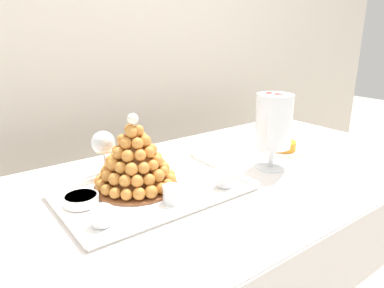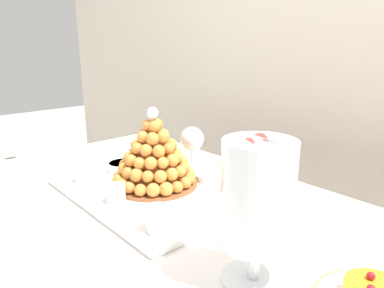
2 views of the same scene
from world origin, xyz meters
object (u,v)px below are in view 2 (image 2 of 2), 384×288
object	(u,v)px
dessert_cup_mid_left	(116,194)
creme_brulee_ramekin	(122,166)
serving_tray	(145,193)
dessert_cup_centre	(158,220)
macaron_goblet	(257,196)
croquembouche	(154,156)
dessert_cup_left	(83,174)
wine_glass	(192,140)

from	to	relation	value
dessert_cup_mid_left	creme_brulee_ramekin	distance (m)	0.26
serving_tray	dessert_cup_centre	size ratio (longest dim) A/B	9.46
dessert_cup_centre	macaron_goblet	xyz separation A→B (m)	(0.25, 0.03, 0.13)
croquembouche	macaron_goblet	distance (m)	0.50
croquembouche	dessert_cup_left	size ratio (longest dim) A/B	5.03
croquembouche	dessert_cup_mid_left	xyz separation A→B (m)	(0.03, -0.15, -0.07)
serving_tray	dessert_cup_left	xyz separation A→B (m)	(-0.21, -0.09, 0.02)
dessert_cup_mid_left	creme_brulee_ramekin	bearing A→B (deg)	145.24
dessert_cup_mid_left	dessert_cup_centre	world-z (taller)	dessert_cup_centre
dessert_cup_left	dessert_cup_centre	distance (m)	0.41
dessert_cup_left	dessert_cup_mid_left	world-z (taller)	dessert_cup_mid_left
wine_glass	macaron_goblet	bearing A→B (deg)	-30.77
serving_tray	croquembouche	world-z (taller)	croquembouche
dessert_cup_left	dessert_cup_centre	xyz separation A→B (m)	(0.41, -0.01, 0.01)
croquembouche	dessert_cup_mid_left	bearing A→B (deg)	-77.90
dessert_cup_mid_left	croquembouche	bearing A→B (deg)	102.10
dessert_cup_mid_left	dessert_cup_centre	bearing A→B (deg)	-1.79
creme_brulee_ramekin	dessert_cup_left	bearing A→B (deg)	-89.24
croquembouche	macaron_goblet	xyz separation A→B (m)	(0.48, -0.13, 0.07)
serving_tray	dessert_cup_centre	distance (m)	0.23
croquembouche	serving_tray	bearing A→B (deg)	-62.61
dessert_cup_centre	dessert_cup_left	bearing A→B (deg)	178.42
macaron_goblet	wine_glass	world-z (taller)	macaron_goblet
creme_brulee_ramekin	wine_glass	size ratio (longest dim) A/B	0.64
croquembouche	wine_glass	world-z (taller)	croquembouche
dessert_cup_left	dessert_cup_mid_left	xyz separation A→B (m)	(0.21, -0.01, 0.00)
dessert_cup_mid_left	macaron_goblet	size ratio (longest dim) A/B	0.18
dessert_cup_centre	creme_brulee_ramekin	world-z (taller)	dessert_cup_centre
croquembouche	dessert_cup_left	xyz separation A→B (m)	(-0.18, -0.15, -0.07)
dessert_cup_left	macaron_goblet	distance (m)	0.67
dessert_cup_left	serving_tray	bearing A→B (deg)	23.48
dessert_cup_left	croquembouche	bearing A→B (deg)	39.72
croquembouche	creme_brulee_ramekin	distance (m)	0.19
croquembouche	dessert_cup_centre	xyz separation A→B (m)	(0.23, -0.16, -0.06)
dessert_cup_left	macaron_goblet	world-z (taller)	macaron_goblet
dessert_cup_centre	creme_brulee_ramekin	xyz separation A→B (m)	(-0.41, 0.15, -0.01)
serving_tray	wine_glass	world-z (taller)	wine_glass
croquembouche	wine_glass	bearing A→B (deg)	98.47
dessert_cup_centre	dessert_cup_mid_left	bearing A→B (deg)	178.21
croquembouche	dessert_cup_left	world-z (taller)	croquembouche
macaron_goblet	croquembouche	bearing A→B (deg)	165.15
dessert_cup_left	macaron_goblet	xyz separation A→B (m)	(0.66, 0.02, 0.14)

